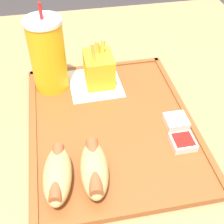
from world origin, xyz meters
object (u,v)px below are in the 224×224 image
sauce_cup_mayo (176,121)px  sauce_cup_ketchup (183,142)px  hot_dog_far (57,174)px  hot_dog_near (94,169)px  fries_carton (98,68)px  soda_cup (48,55)px

sauce_cup_mayo → sauce_cup_ketchup: same height
hot_dog_far → hot_dog_near: 0.06m
fries_carton → sauce_cup_ketchup: bearing=-150.9°
soda_cup → hot_dog_near: 0.30m
soda_cup → fries_carton: 0.12m
soda_cup → sauce_cup_mayo: (-0.18, -0.25, -0.08)m
sauce_cup_mayo → sauce_cup_ketchup: size_ratio=1.00×
hot_dog_near → fries_carton: bearing=-10.4°
hot_dog_near → sauce_cup_ketchup: 0.19m
soda_cup → sauce_cup_mayo: size_ratio=4.49×
soda_cup → sauce_cup_ketchup: 0.35m
hot_dog_far → sauce_cup_ketchup: 0.25m
hot_dog_near → hot_dog_far: bearing=90.0°
hot_dog_far → soda_cup: bearing=-0.8°
sauce_cup_mayo → hot_dog_far: bearing=112.0°
hot_dog_near → sauce_cup_ketchup: (0.04, -0.18, -0.02)m
fries_carton → sauce_cup_ketchup: (-0.23, -0.13, -0.03)m
soda_cup → sauce_cup_mayo: soda_cup is taller
hot_dog_far → fries_carton: fries_carton is taller
hot_dog_far → sauce_cup_ketchup: size_ratio=2.78×
soda_cup → sauce_cup_ketchup: bearing=-135.0°
fries_carton → sauce_cup_ketchup: 0.27m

